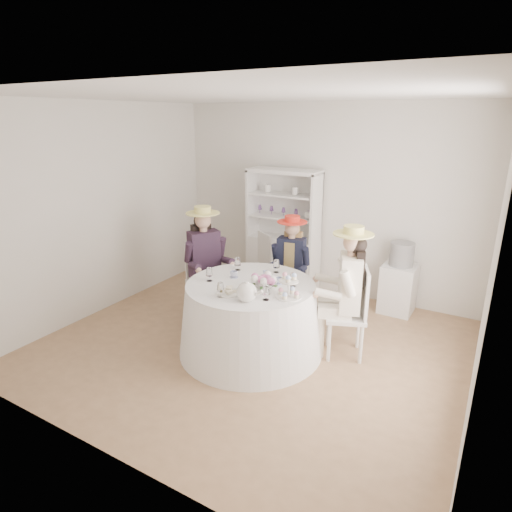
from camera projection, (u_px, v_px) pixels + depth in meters
The scene contains 23 objects.
ground at pixel (252, 345), 4.92m from camera, with size 4.50×4.50×0.00m, color #8D6946.
ceiling at pixel (251, 95), 4.08m from camera, with size 4.50×4.50×0.00m, color white.
wall_back at pixel (322, 201), 6.15m from camera, with size 4.50×4.50×0.00m, color silver.
wall_front at pixel (99, 298), 2.85m from camera, with size 4.50×4.50×0.00m, color silver.
wall_left at pixel (103, 209), 5.57m from camera, with size 4.50×4.50×0.00m, color silver.
wall_right at pixel (492, 267), 3.43m from camera, with size 4.50×4.50×0.00m, color silver.
tea_table at pixel (251, 318), 4.70m from camera, with size 1.59×1.59×0.80m.
hutch at pixel (283, 247), 6.41m from camera, with size 1.19×0.73×1.79m.
side_table at pixel (398, 289), 5.68m from camera, with size 0.42×0.42×0.65m, color silver.
hatbox at pixel (402, 254), 5.53m from camera, with size 0.31×0.31×0.31m, color black.
guest_left at pixel (205, 257), 5.37m from camera, with size 0.63×0.58×1.46m.
guest_mid at pixel (291, 261), 5.44m from camera, with size 0.50×0.52×1.34m.
guest_right at pixel (347, 285), 4.48m from camera, with size 0.61×0.55×1.46m.
spare_chair at pixel (271, 262), 6.12m from camera, with size 0.55×0.55×0.96m.
teacup_a at pixel (234, 275), 4.74m from camera, with size 0.08×0.08×0.07m, color white.
teacup_b at pixel (266, 274), 4.78m from camera, with size 0.06×0.06×0.06m, color white.
teacup_c at pixel (279, 281), 4.56m from camera, with size 0.08×0.08×0.06m, color white.
flower_bowl at pixel (266, 285), 4.47m from camera, with size 0.22×0.22×0.05m, color white.
flower_arrangement at pixel (264, 280), 4.42m from camera, with size 0.21×0.21×0.08m.
table_teapot at pixel (247, 292), 4.13m from camera, with size 0.28×0.20×0.21m.
sandwich_plate at pixel (229, 292), 4.33m from camera, with size 0.27×0.27×0.06m.
cupcake_stand at pixel (289, 289), 4.21m from camera, with size 0.26×0.26×0.24m.
stemware_set at pixel (251, 277), 4.55m from camera, with size 0.93×0.97×0.15m.
Camera 1 is at (2.22, -3.75, 2.50)m, focal length 30.00 mm.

